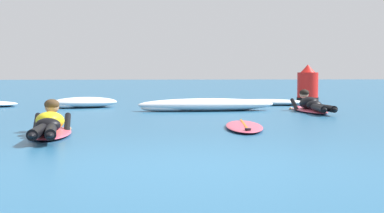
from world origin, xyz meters
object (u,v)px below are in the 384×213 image
surfer_far (311,106)px  drifting_surfboard (244,126)px  channel_marker_buoy (308,86)px  surfer_near (49,126)px

surfer_far → drifting_surfboard: surfer_far is taller
drifting_surfboard → channel_marker_buoy: bearing=67.6°
surfer_far → channel_marker_buoy: 5.26m
surfer_far → channel_marker_buoy: (1.42, 5.06, 0.31)m
surfer_near → channel_marker_buoy: (6.54, 9.70, 0.32)m
surfer_far → drifting_surfboard: (-2.22, -3.77, -0.11)m
surfer_near → drifting_surfboard: (2.90, 0.87, -0.10)m
surfer_far → channel_marker_buoy: bearing=74.3°
surfer_far → drifting_surfboard: 4.38m
surfer_far → drifting_surfboard: size_ratio=1.19×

